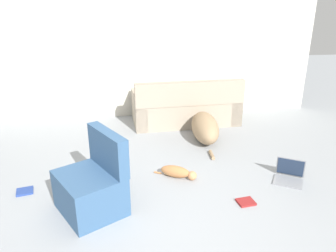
{
  "coord_description": "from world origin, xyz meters",
  "views": [
    {
      "loc": [
        -0.24,
        -2.34,
        2.09
      ],
      "look_at": [
        0.34,
        1.78,
        0.48
      ],
      "focal_mm": 35.0,
      "sensor_mm": 36.0,
      "label": 1
    }
  ],
  "objects_px": {
    "book_red": "(246,202)",
    "laptop_open": "(289,173)",
    "couch": "(186,108)",
    "cat": "(178,172)",
    "book_blue": "(25,191)",
    "side_chair": "(93,185)",
    "dog": "(204,127)"
  },
  "relations": [
    {
      "from": "book_red",
      "to": "laptop_open",
      "type": "bearing_deg",
      "value": 30.17
    },
    {
      "from": "couch",
      "to": "cat",
      "type": "relative_size",
      "value": 3.56
    },
    {
      "from": "book_blue",
      "to": "cat",
      "type": "bearing_deg",
      "value": 2.91
    },
    {
      "from": "side_chair",
      "to": "cat",
      "type": "bearing_deg",
      "value": 89.04
    },
    {
      "from": "laptop_open",
      "to": "book_blue",
      "type": "height_order",
      "value": "laptop_open"
    },
    {
      "from": "laptop_open",
      "to": "book_blue",
      "type": "relative_size",
      "value": 2.1
    },
    {
      "from": "cat",
      "to": "side_chair",
      "type": "relative_size",
      "value": 0.61
    },
    {
      "from": "couch",
      "to": "dog",
      "type": "relative_size",
      "value": 1.38
    },
    {
      "from": "couch",
      "to": "cat",
      "type": "xyz_separation_m",
      "value": [
        -0.47,
        -1.91,
        -0.2
      ]
    },
    {
      "from": "couch",
      "to": "dog",
      "type": "distance_m",
      "value": 0.8
    },
    {
      "from": "laptop_open",
      "to": "book_red",
      "type": "relative_size",
      "value": 2.21
    },
    {
      "from": "side_chair",
      "to": "book_red",
      "type": "bearing_deg",
      "value": 56.22
    },
    {
      "from": "laptop_open",
      "to": "book_red",
      "type": "distance_m",
      "value": 0.83
    },
    {
      "from": "couch",
      "to": "book_red",
      "type": "bearing_deg",
      "value": 91.52
    },
    {
      "from": "dog",
      "to": "book_blue",
      "type": "distance_m",
      "value": 2.73
    },
    {
      "from": "book_red",
      "to": "dog",
      "type": "bearing_deg",
      "value": 90.88
    },
    {
      "from": "couch",
      "to": "laptop_open",
      "type": "relative_size",
      "value": 4.2
    },
    {
      "from": "couch",
      "to": "cat",
      "type": "bearing_deg",
      "value": 73.75
    },
    {
      "from": "couch",
      "to": "book_red",
      "type": "height_order",
      "value": "couch"
    },
    {
      "from": "cat",
      "to": "laptop_open",
      "type": "relative_size",
      "value": 1.18
    },
    {
      "from": "couch",
      "to": "laptop_open",
      "type": "height_order",
      "value": "couch"
    },
    {
      "from": "cat",
      "to": "book_blue",
      "type": "xyz_separation_m",
      "value": [
        -1.81,
        -0.09,
        -0.06
      ]
    },
    {
      "from": "cat",
      "to": "book_red",
      "type": "relative_size",
      "value": 2.61
    },
    {
      "from": "dog",
      "to": "cat",
      "type": "xyz_separation_m",
      "value": [
        -0.62,
        -1.13,
        -0.13
      ]
    },
    {
      "from": "couch",
      "to": "book_blue",
      "type": "xyz_separation_m",
      "value": [
        -2.28,
        -2.01,
        -0.26
      ]
    },
    {
      "from": "book_red",
      "to": "side_chair",
      "type": "xyz_separation_m",
      "value": [
        -1.63,
        0.12,
        0.27
      ]
    },
    {
      "from": "book_blue",
      "to": "side_chair",
      "type": "bearing_deg",
      "value": -28.0
    },
    {
      "from": "book_red",
      "to": "book_blue",
      "type": "xyz_separation_m",
      "value": [
        -2.46,
        0.57,
        0.0
      ]
    },
    {
      "from": "dog",
      "to": "laptop_open",
      "type": "xyz_separation_m",
      "value": [
        0.74,
        -1.38,
        -0.12
      ]
    },
    {
      "from": "dog",
      "to": "side_chair",
      "type": "bearing_deg",
      "value": 140.06
    },
    {
      "from": "side_chair",
      "to": "laptop_open",
      "type": "bearing_deg",
      "value": 67.62
    },
    {
      "from": "cat",
      "to": "book_blue",
      "type": "height_order",
      "value": "cat"
    }
  ]
}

